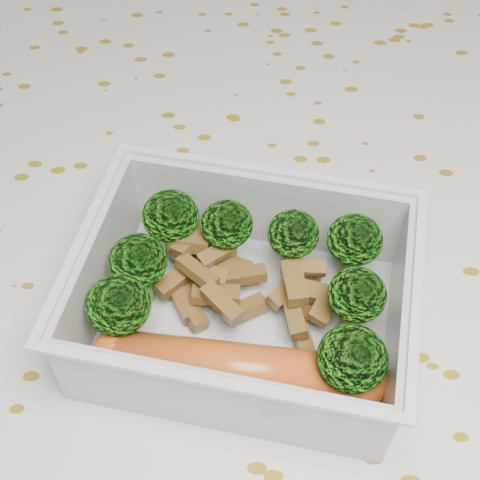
{
  "coord_description": "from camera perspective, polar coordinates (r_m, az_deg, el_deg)",
  "views": [
    {
      "loc": [
        0.01,
        -0.23,
        1.08
      ],
      "look_at": [
        0.0,
        -0.0,
        0.78
      ],
      "focal_mm": 50.0,
      "sensor_mm": 36.0,
      "label": 1
    }
  ],
  "objects": [
    {
      "name": "dining_table",
      "position": [
        0.47,
        -0.27,
        -8.4
      ],
      "size": [
        1.4,
        0.9,
        0.75
      ],
      "color": "brown",
      "rests_on": "ground"
    },
    {
      "name": "tablecloth",
      "position": [
        0.43,
        -0.29,
        -5.04
      ],
      "size": [
        1.46,
        0.96,
        0.19
      ],
      "color": "silver",
      "rests_on": "dining_table"
    },
    {
      "name": "lunch_container",
      "position": [
        0.36,
        0.34,
        -5.64
      ],
      "size": [
        0.19,
        0.16,
        0.06
      ],
      "color": "silver",
      "rests_on": "tablecloth"
    },
    {
      "name": "broccoli_florets",
      "position": [
        0.35,
        0.65,
        -2.75
      ],
      "size": [
        0.15,
        0.12,
        0.05
      ],
      "color": "#608C3F",
      "rests_on": "lunch_container"
    },
    {
      "name": "meat_pile",
      "position": [
        0.37,
        0.05,
        -3.65
      ],
      "size": [
        0.1,
        0.09,
        0.03
      ],
      "color": "brown",
      "rests_on": "lunch_container"
    },
    {
      "name": "sausage",
      "position": [
        0.34,
        -0.27,
        -10.92
      ],
      "size": [
        0.15,
        0.04,
        0.03
      ],
      "color": "#BF501C",
      "rests_on": "lunch_container"
    }
  ]
}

